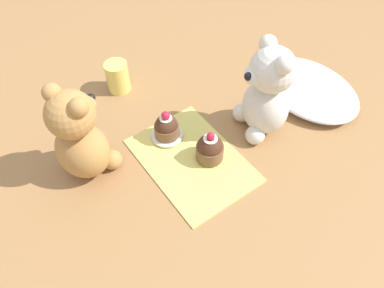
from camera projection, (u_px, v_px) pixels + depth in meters
The scene contains 9 objects.
ground_plane at pixel (192, 161), 0.81m from camera, with size 4.00×4.00×0.00m, color #9E7042.
knitted_placemat at pixel (192, 160), 0.81m from camera, with size 0.27×0.19×0.01m, color #E0D166.
tulle_cloth at pixel (307, 87), 0.93m from camera, with size 0.27×0.20×0.04m, color white.
teddy_bear_cream at pixel (267, 93), 0.79m from camera, with size 0.14×0.13×0.22m.
teddy_bear_tan at pixel (80, 137), 0.72m from camera, with size 0.14×0.13×0.22m.
cupcake_near_cream_bear at pixel (210, 148), 0.79m from camera, with size 0.06×0.06×0.08m.
saucer_plate at pixel (167, 135), 0.85m from camera, with size 0.07×0.07×0.01m, color white.
cupcake_near_tan_bear at pixel (166, 127), 0.82m from camera, with size 0.06×0.06×0.07m.
juice_glass at pixel (118, 77), 0.93m from camera, with size 0.06×0.06×0.08m, color #EADB66.
Camera 1 is at (0.40, -0.29, 0.65)m, focal length 35.00 mm.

